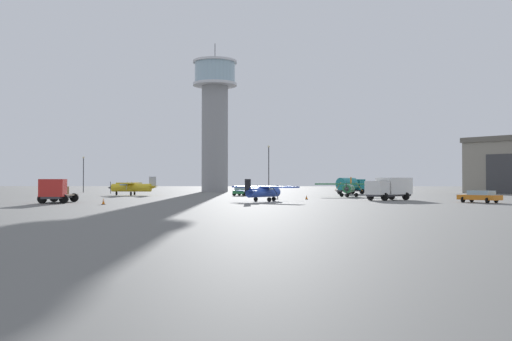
# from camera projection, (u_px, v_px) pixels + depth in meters

# --- Properties ---
(ground_plane) EXTENTS (400.00, 400.00, 0.00)m
(ground_plane) POSITION_uv_depth(u_px,v_px,m) (282.00, 202.00, 62.67)
(ground_plane) COLOR #60605E
(control_tower) EXTENTS (10.04, 10.04, 34.00)m
(control_tower) POSITION_uv_depth(u_px,v_px,m) (215.00, 115.00, 126.83)
(control_tower) COLOR gray
(control_tower) RESTS_ON ground_plane
(airplane_green) EXTENTS (10.29, 8.04, 3.03)m
(airplane_green) POSITION_uv_depth(u_px,v_px,m) (349.00, 188.00, 85.32)
(airplane_green) COLOR #287A42
(airplane_green) RESTS_ON ground_plane
(airplane_yellow) EXTENTS (8.45, 10.74, 3.18)m
(airplane_yellow) POSITION_uv_depth(u_px,v_px,m) (132.00, 187.00, 93.89)
(airplane_yellow) COLOR gold
(airplane_yellow) RESTS_ON ground_plane
(airplane_blue) EXTENTS (8.18, 6.82, 2.65)m
(airplane_blue) POSITION_uv_depth(u_px,v_px,m) (263.00, 191.00, 65.26)
(airplane_blue) COLOR #2847A8
(airplane_blue) RESTS_ON ground_plane
(truck_flatbed_red) EXTENTS (3.90, 7.22, 2.64)m
(truck_flatbed_red) POSITION_uv_depth(u_px,v_px,m) (56.00, 191.00, 61.11)
(truck_flatbed_red) COLOR #38383D
(truck_flatbed_red) RESTS_ON ground_plane
(truck_fuel_tanker_teal) EXTENTS (5.76, 5.62, 3.04)m
(truck_fuel_tanker_teal) POSITION_uv_depth(u_px,v_px,m) (350.00, 185.00, 103.02)
(truck_fuel_tanker_teal) COLOR #38383D
(truck_fuel_tanker_teal) RESTS_ON ground_plane
(truck_box_white) EXTENTS (6.43, 5.98, 2.85)m
(truck_box_white) POSITION_uv_depth(u_px,v_px,m) (390.00, 188.00, 70.37)
(truck_box_white) COLOR #38383D
(truck_box_white) RESTS_ON ground_plane
(car_green) EXTENTS (2.90, 4.62, 1.37)m
(car_green) POSITION_uv_depth(u_px,v_px,m) (242.00, 191.00, 92.46)
(car_green) COLOR #287A42
(car_green) RESTS_ON ground_plane
(car_orange) EXTENTS (4.27, 4.73, 1.37)m
(car_orange) POSITION_uv_depth(u_px,v_px,m) (480.00, 196.00, 61.94)
(car_orange) COLOR orange
(car_orange) RESTS_ON ground_plane
(light_post_east) EXTENTS (0.44, 0.44, 9.43)m
(light_post_east) POSITION_uv_depth(u_px,v_px,m) (269.00, 165.00, 108.49)
(light_post_east) COLOR #38383D
(light_post_east) RESTS_ON ground_plane
(light_post_centre) EXTENTS (0.44, 0.44, 7.69)m
(light_post_centre) POSITION_uv_depth(u_px,v_px,m) (83.00, 171.00, 117.97)
(light_post_centre) COLOR #38383D
(light_post_centre) RESTS_ON ground_plane
(traffic_cone_near_left) EXTENTS (0.36, 0.36, 0.64)m
(traffic_cone_near_left) POSITION_uv_depth(u_px,v_px,m) (103.00, 201.00, 57.15)
(traffic_cone_near_left) COLOR black
(traffic_cone_near_left) RESTS_ON ground_plane
(traffic_cone_near_right) EXTENTS (0.36, 0.36, 0.58)m
(traffic_cone_near_right) POSITION_uv_depth(u_px,v_px,m) (307.00, 197.00, 73.17)
(traffic_cone_near_right) COLOR black
(traffic_cone_near_right) RESTS_ON ground_plane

